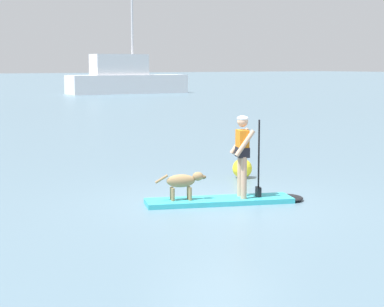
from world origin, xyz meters
TOP-DOWN VIEW (x-y plane):
  - ground_plane at (0.00, 0.00)m, footprint 400.00×400.00m
  - paddleboard at (0.21, -0.08)m, footprint 3.28×1.83m
  - person_paddler at (0.45, -0.18)m, footprint 0.68×0.59m
  - dog at (-0.69, 0.27)m, footprint 0.99×0.46m
  - moored_boat_far_port at (21.99, 46.13)m, footprint 11.95×3.90m
  - marker_buoy at (2.19, 2.07)m, footprint 0.48×0.48m

SIDE VIEW (x-z plane):
  - ground_plane at x=0.00m, z-range 0.00..0.00m
  - paddleboard at x=0.21m, z-range 0.00..0.10m
  - marker_buoy at x=2.19m, z-range -0.25..0.74m
  - dog at x=-0.69m, z-range 0.19..0.75m
  - person_paddler at x=0.45m, z-range 0.24..1.90m
  - moored_boat_far_port at x=21.99m, z-range -3.14..5.99m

